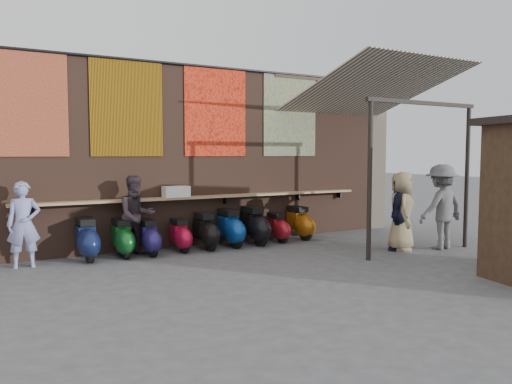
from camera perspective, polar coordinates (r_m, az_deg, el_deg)
ground at (r=9.23m, az=0.30°, el=-8.45°), size 70.00×70.00×0.00m
brick_wall at (r=11.43m, az=-6.43°, el=4.09°), size 10.00×0.40×4.00m
pier_right at (r=14.28m, az=13.21°, el=4.05°), size 0.50×0.50×4.00m
eating_counter at (r=11.13m, az=-5.64°, el=-0.55°), size 8.00×0.32×0.05m
shelf_box at (r=10.82m, az=-9.12°, el=0.04°), size 0.55×0.31×0.24m
tapestry_redgold at (r=10.38m, az=-24.85°, el=9.23°), size 1.50×0.02×2.00m
tapestry_sun at (r=10.71m, az=-14.52°, el=9.33°), size 1.50×0.02×2.00m
tapestry_orange at (r=11.39m, az=-4.63°, el=9.14°), size 1.50×0.02×2.00m
tapestry_multi at (r=12.36m, az=3.93°, el=8.77°), size 1.50×0.02×2.00m
hang_rail at (r=11.38m, az=-6.05°, el=14.11°), size 9.50×0.06×0.06m
scooter_stool_0 at (r=10.16m, az=-18.79°, el=-5.17°), size 0.38×0.85×0.81m
scooter_stool_1 at (r=10.31m, az=-15.04°, el=-5.13°), size 0.36×0.79×0.75m
scooter_stool_2 at (r=10.36m, az=-12.13°, el=-5.12°), size 0.34×0.75×0.71m
scooter_stool_3 at (r=10.64m, az=-8.66°, el=-4.93°), size 0.32×0.71×0.68m
scooter_stool_4 at (r=10.80m, az=-5.80°, el=-4.49°), size 0.37×0.82×0.78m
scooter_stool_5 at (r=11.09m, az=-2.98°, el=-4.14°), size 0.39×0.86×0.82m
scooter_stool_6 at (r=11.34m, az=-0.21°, el=-3.87°), size 0.40×0.89×0.85m
scooter_stool_7 at (r=11.65m, az=2.46°, el=-4.10°), size 0.32×0.71×0.67m
scooter_stool_8 at (r=12.06m, az=4.97°, el=-3.53°), size 0.37×0.83×0.79m
diner_left at (r=9.93m, az=-25.02°, el=-3.38°), size 0.59×0.40×1.56m
diner_right at (r=10.28m, az=-13.51°, el=-2.67°), size 0.88×0.73×1.62m
shopper_navy at (r=10.98m, az=16.04°, el=-2.45°), size 0.97×0.81×1.56m
shopper_grey at (r=11.46m, az=20.43°, el=-1.58°), size 1.19×0.70×1.83m
shopper_tan at (r=11.01m, az=16.29°, el=-2.12°), size 0.94×0.97×1.68m
awning_canvas at (r=11.90m, az=13.17°, el=11.50°), size 3.20×3.28×0.97m
awning_ledger at (r=13.16m, az=8.40°, el=12.62°), size 3.30×0.08×0.12m
awning_header at (r=10.79m, az=18.59°, el=9.62°), size 3.00×0.08×0.08m
awning_post_left at (r=9.77m, az=12.86°, el=1.33°), size 0.09×0.09×3.10m
awning_post_right at (r=11.83m, az=22.96°, el=1.60°), size 0.09×0.09×3.10m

